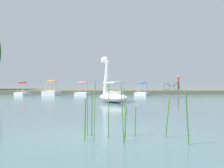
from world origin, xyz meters
name	(u,v)px	position (x,y,z in m)	size (l,w,h in m)	color
ground_plane	(97,135)	(0.00, 0.00, 0.00)	(563.73, 563.73, 0.00)	slate
shore_bank_far	(112,89)	(0.00, 36.10, 0.21)	(111.66, 22.23, 0.43)	#5B6051
swan_boat	(112,93)	(0.31, 13.45, 0.64)	(2.78, 3.28, 3.24)	white
pedal_boat_blue	(142,92)	(3.14, 22.81, 0.39)	(1.67, 2.33, 1.36)	white
pedal_boat_lime	(114,91)	(0.43, 22.91, 0.43)	(1.70, 2.42, 1.41)	white
pedal_boat_pink	(83,92)	(-2.72, 23.10, 0.39)	(1.53, 2.13, 1.40)	white
pedal_boat_orange	(52,91)	(-5.81, 23.21, 0.43)	(1.69, 2.41, 1.51)	white
pedal_boat_red	(23,91)	(-8.62, 22.74, 0.42)	(1.28, 1.95, 1.40)	white
person_on_path	(178,82)	(7.74, 28.08, 1.33)	(0.25, 0.24, 1.65)	#47382D
bicycle_parked	(172,87)	(6.70, 26.56, 0.80)	(1.81, 0.21, 0.75)	black
reed_clump_foreground	(124,117)	(0.73, -0.60, 0.59)	(2.62, 1.48, 1.54)	#4C7F33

